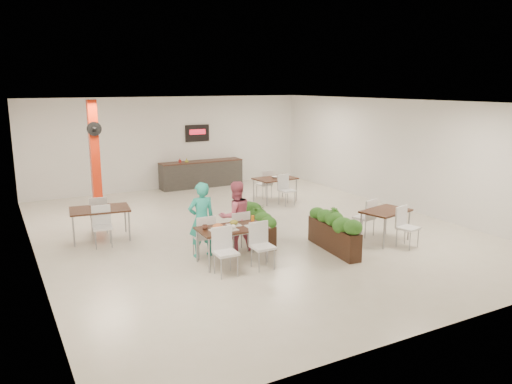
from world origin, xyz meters
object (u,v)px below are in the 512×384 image
red_column (95,155)px  side_table_a (100,213)px  main_table (232,233)px  planter_left (258,221)px  side_table_b (275,182)px  side_table_c (386,216)px  service_counter (201,173)px  diner_man (202,220)px  diner_woman (235,216)px  planter_right (334,229)px

red_column → side_table_a: red_column is taller
main_table → planter_left: size_ratio=0.97×
main_table → side_table_b: (3.60, 4.34, -0.00)m
planter_left → side_table_c: (2.61, -1.45, 0.13)m
red_column → planter_left: size_ratio=1.87×
side_table_c → red_column: bearing=117.9°
side_table_a → main_table: bearing=-47.9°
service_counter → diner_man: bearing=-112.2°
service_counter → red_column: bearing=-155.0°
diner_woman → side_table_a: bearing=-41.2°
diner_man → side_table_b: (3.99, 3.68, -0.18)m
red_column → side_table_a: 3.00m
planter_right → side_table_a: size_ratio=1.13×
diner_woman → planter_left: size_ratio=0.91×
diner_woman → side_table_a: size_ratio=0.94×
planter_left → side_table_c: bearing=-28.9°
service_counter → diner_woman: size_ratio=1.92×
diner_man → planter_right: bearing=160.4°
side_table_a → side_table_b: size_ratio=1.00×
diner_man → side_table_c: (4.17, -1.07, -0.19)m
side_table_a → service_counter: bearing=53.2°
planter_right → side_table_a: (-4.35, 3.32, 0.15)m
service_counter → side_table_a: (-4.48, -4.65, 0.15)m
diner_woman → side_table_b: 4.87m
main_table → side_table_c: same height
main_table → planter_right: bearing=-9.6°
planter_right → side_table_b: (1.29, 4.73, 0.14)m
diner_man → side_table_c: diner_man is taller
service_counter → planter_left: bearing=-101.0°
service_counter → planter_left: size_ratio=1.75×
diner_man → planter_right: size_ratio=0.86×
service_counter → planter_right: 7.98m
service_counter → diner_man: 7.49m
side_table_c → planter_left: bearing=137.8°
side_table_a → side_table_c: bearing=-22.7°
planter_right → side_table_b: 4.91m
red_column → service_counter: size_ratio=1.07×
diner_woman → side_table_b: bearing=-129.3°
main_table → diner_woman: (0.41, 0.65, 0.15)m
planter_right → main_table: bearing=170.4°
planter_right → side_table_a: bearing=142.6°
side_table_b → side_table_c: 4.75m
side_table_a → planter_left: bearing=-23.4°
planter_right → side_table_c: planter_right is taller
main_table → side_table_b: size_ratio=1.00×
diner_man → main_table: bearing=122.4°
main_table → planter_right: (2.30, -0.39, -0.14)m
diner_man → diner_woman: bearing=-178.4°
diner_man → diner_woman: size_ratio=1.04×
diner_man → planter_right: diner_man is taller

